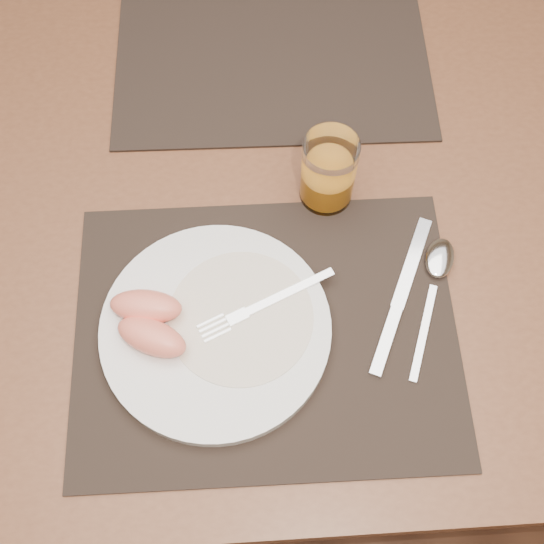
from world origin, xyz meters
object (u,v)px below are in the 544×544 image
at_px(placemat_near, 266,332).
at_px(juice_glass, 328,174).
at_px(fork, 256,308).
at_px(placemat_far, 272,48).
at_px(spoon, 438,269).
at_px(plate, 216,329).
at_px(knife, 397,307).
at_px(table, 264,208).

relative_size(placemat_near, juice_glass, 4.35).
height_order(placemat_near, fork, fork).
distance_m(placemat_near, placemat_far, 0.44).
distance_m(fork, spoon, 0.23).
bearing_deg(plate, placemat_far, 78.09).
relative_size(placemat_near, plate, 1.67).
bearing_deg(spoon, fork, -169.00).
height_order(placemat_near, plate, plate).
height_order(knife, juice_glass, juice_glass).
xyz_separation_m(table, placemat_near, (-0.01, -0.22, 0.09)).
height_order(table, juice_glass, juice_glass).
xyz_separation_m(placemat_near, fork, (-0.01, 0.02, 0.02)).
bearing_deg(placemat_far, knife, -73.49).
xyz_separation_m(fork, spoon, (0.22, 0.04, -0.01)).
relative_size(table, knife, 6.78).
distance_m(plate, knife, 0.22).
distance_m(table, fork, 0.22).
height_order(fork, juice_glass, juice_glass).
xyz_separation_m(plate, juice_glass, (0.15, 0.18, 0.04)).
height_order(plate, fork, fork).
xyz_separation_m(table, placemat_far, (0.02, 0.22, 0.09)).
distance_m(fork, juice_glass, 0.19).
height_order(table, placemat_far, placemat_far).
bearing_deg(juice_glass, placemat_near, -115.40).
height_order(placemat_far, spoon, spoon).
height_order(spoon, juice_glass, juice_glass).
height_order(placemat_near, juice_glass, juice_glass).
xyz_separation_m(placemat_near, knife, (0.16, 0.02, 0.00)).
xyz_separation_m(placemat_near, spoon, (0.21, 0.07, 0.01)).
bearing_deg(plate, spoon, 13.02).
height_order(placemat_near, placemat_far, same).
xyz_separation_m(placemat_far, knife, (0.12, -0.42, 0.00)).
relative_size(table, spoon, 7.49).
relative_size(placemat_far, plate, 1.67).
bearing_deg(fork, spoon, 11.00).
bearing_deg(juice_glass, knife, -67.19).
bearing_deg(knife, plate, -175.61).
xyz_separation_m(knife, juice_glass, (-0.07, 0.17, 0.04)).
distance_m(table, placemat_near, 0.24).
height_order(table, placemat_near, placemat_near).
xyz_separation_m(fork, knife, (0.17, -0.00, -0.02)).
xyz_separation_m(table, spoon, (0.20, -0.15, 0.09)).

